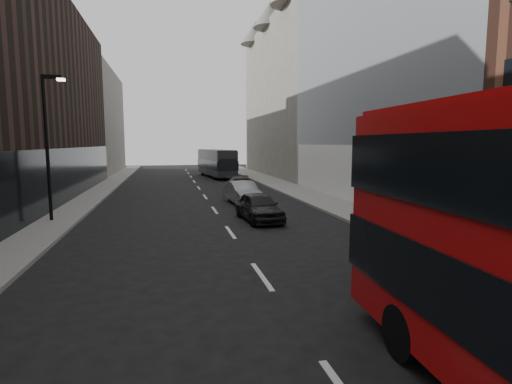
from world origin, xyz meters
TOP-DOWN VIEW (x-y plane):
  - sidewalk_right at (7.50, 25.00)m, footprint 3.00×80.00m
  - sidewalk_left at (-8.00, 25.00)m, footprint 2.00×80.00m
  - building_modern_block at (11.47, 21.00)m, footprint 5.03×22.00m
  - building_victorian at (11.38, 44.00)m, footprint 6.50×24.00m
  - building_left_mid at (-11.50, 30.00)m, footprint 5.00×24.00m
  - building_left_far at (-11.50, 52.00)m, footprint 5.00×20.00m
  - street_lamp at (-8.22, 18.00)m, footprint 1.06×0.22m
  - grey_bus at (2.86, 42.65)m, footprint 3.56×10.02m
  - car_a at (1.84, 16.39)m, footprint 2.04×4.34m
  - car_b at (2.08, 22.10)m, footprint 1.96×4.54m
  - car_c at (2.65, 25.62)m, footprint 2.21×4.98m

SIDE VIEW (x-z plane):
  - sidewalk_right at x=7.50m, z-range 0.00..0.15m
  - sidewalk_left at x=-8.00m, z-range 0.00..0.15m
  - car_c at x=2.65m, z-range 0.00..1.42m
  - car_a at x=1.84m, z-range 0.00..1.44m
  - car_b at x=2.08m, z-range 0.00..1.45m
  - grey_bus at x=2.86m, z-range 0.11..3.29m
  - street_lamp at x=-8.22m, z-range 0.68..7.68m
  - building_left_far at x=-11.50m, z-range 0.00..13.00m
  - building_left_mid at x=-11.50m, z-range 0.00..14.00m
  - building_victorian at x=11.38m, z-range -0.84..20.16m
  - building_modern_block at x=11.47m, z-range -0.10..19.90m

